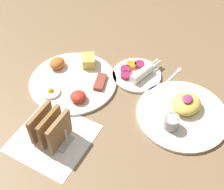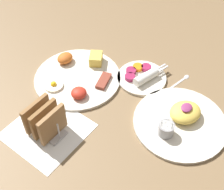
# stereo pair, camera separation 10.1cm
# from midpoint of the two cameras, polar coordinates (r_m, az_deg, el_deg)

# --- Properties ---
(ground_plane) EXTENTS (3.00, 3.00, 0.00)m
(ground_plane) POSITION_cam_midpoint_polar(r_m,az_deg,el_deg) (1.03, 3.55, -1.22)
(ground_plane) COLOR brown
(napkin_flat) EXTENTS (0.22, 0.22, 0.00)m
(napkin_flat) POSITION_cam_midpoint_polar(r_m,az_deg,el_deg) (0.96, -8.79, -6.59)
(napkin_flat) COLOR white
(napkin_flat) RESTS_ON ground_plane
(plate_breakfast) EXTENTS (0.30, 0.30, 0.05)m
(plate_breakfast) POSITION_cam_midpoint_polar(r_m,az_deg,el_deg) (1.10, -3.56, 3.45)
(plate_breakfast) COLOR silver
(plate_breakfast) RESTS_ON ground_plane
(plate_condiments) EXTENTS (0.18, 0.17, 0.04)m
(plate_condiments) POSITION_cam_midpoint_polar(r_m,az_deg,el_deg) (1.10, 8.10, 3.24)
(plate_condiments) COLOR silver
(plate_condiments) RESTS_ON ground_plane
(plate_foreground) EXTENTS (0.29, 0.29, 0.06)m
(plate_foreground) POSITION_cam_midpoint_polar(r_m,az_deg,el_deg) (0.99, 15.25, -4.63)
(plate_foreground) COLOR silver
(plate_foreground) RESTS_ON ground_plane
(toast_rack) EXTENTS (0.10, 0.12, 0.10)m
(toast_rack) POSITION_cam_midpoint_polar(r_m,az_deg,el_deg) (0.92, -9.14, -4.77)
(toast_rack) COLOR #B7B7BC
(toast_rack) RESTS_ON ground_plane
(teaspoon) EXTENTS (0.13, 0.04, 0.01)m
(teaspoon) POSITION_cam_midpoint_polar(r_m,az_deg,el_deg) (1.13, 14.97, 2.42)
(teaspoon) COLOR silver
(teaspoon) RESTS_ON ground_plane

